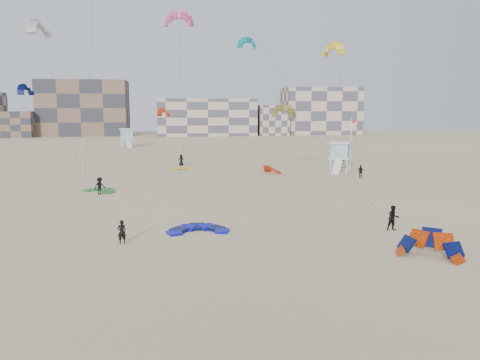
{
  "coord_description": "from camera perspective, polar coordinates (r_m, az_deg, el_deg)",
  "views": [
    {
      "loc": [
        -0.53,
        -27.61,
        8.73
      ],
      "look_at": [
        4.14,
        6.0,
        3.56
      ],
      "focal_mm": 35.0,
      "sensor_mm": 36.0,
      "label": 1
    }
  ],
  "objects": [
    {
      "name": "kite_fly_red",
      "position": [
        84.81,
        -9.35,
        8.04
      ],
      "size": [
        5.49,
        5.22,
        8.21
      ],
      "rotation": [
        0.0,
        0.0,
        2.27
      ],
      "color": "red",
      "rests_on": "ground"
    },
    {
      "name": "condo_fill_right",
      "position": [
        159.02,
        3.93,
        7.29
      ],
      "size": [
        10.0,
        10.0,
        10.0
      ],
      "primitive_type": "cube",
      "color": "#C4A990",
      "rests_on": "ground"
    },
    {
      "name": "condo_west_b",
      "position": [
        164.28,
        -18.44,
        8.31
      ],
      "size": [
        28.0,
        14.0,
        18.0
      ],
      "primitive_type": "cube",
      "color": "brown",
      "rests_on": "ground"
    },
    {
      "name": "lifeguard_tower_far",
      "position": [
        111.3,
        -13.64,
        5.01
      ],
      "size": [
        3.71,
        6.25,
        4.29
      ],
      "rotation": [
        0.0,
        0.0,
        0.26
      ],
      "color": "white",
      "rests_on": "ground"
    },
    {
      "name": "condo_fill_left",
      "position": [
        163.36,
        -25.69,
        6.14
      ],
      "size": [
        12.0,
        10.0,
        8.0
      ],
      "primitive_type": "cube",
      "color": "brown",
      "rests_on": "ground"
    },
    {
      "name": "kite_ground_red_far",
      "position": [
        64.55,
        3.89,
        0.86
      ],
      "size": [
        4.06,
        4.0,
        3.08
      ],
      "primitive_type": null,
      "rotation": [
        0.75,
        0.0,
        1.98
      ],
      "color": "red",
      "rests_on": "ground"
    },
    {
      "name": "kite_fly_grey",
      "position": [
        63.44,
        -23.35,
        16.51
      ],
      "size": [
        7.11,
        5.73,
        18.64
      ],
      "rotation": [
        0.0,
        0.0,
        1.23
      ],
      "color": "#BBBBBB",
      "rests_on": "ground"
    },
    {
      "name": "kitesurfer_b",
      "position": [
        35.74,
        18.19,
        -4.42
      ],
      "size": [
        0.9,
        0.71,
        1.82
      ],
      "primitive_type": "imported",
      "rotation": [
        0.0,
        0.0,
        -0.02
      ],
      "color": "black",
      "rests_on": "ground"
    },
    {
      "name": "kitesurfer_main",
      "position": [
        31.64,
        -14.23,
        -6.14
      ],
      "size": [
        0.68,
        0.58,
        1.59
      ],
      "primitive_type": "imported",
      "rotation": [
        0.0,
        0.0,
        3.54
      ],
      "color": "black",
      "rests_on": "ground"
    },
    {
      "name": "kite_fly_olive",
      "position": [
        63.56,
        5.31,
        8.2
      ],
      "size": [
        10.95,
        6.54,
        8.41
      ],
      "rotation": [
        0.0,
        0.0,
        -0.6
      ],
      "color": "brown",
      "rests_on": "ground"
    },
    {
      "name": "kite_ground_blue",
      "position": [
        33.96,
        -5.15,
        -6.28
      ],
      "size": [
        4.04,
        4.24,
        0.89
      ],
      "primitive_type": null,
      "rotation": [
        0.08,
        0.0,
        0.03
      ],
      "color": "#0A0DE8",
      "rests_on": "ground"
    },
    {
      "name": "kitesurfer_c",
      "position": [
        50.23,
        -16.73,
        -0.68
      ],
      "size": [
        1.33,
        1.25,
        1.8
      ],
      "primitive_type": "imported",
      "rotation": [
        0.0,
        0.0,
        0.67
      ],
      "color": "black",
      "rests_on": "ground"
    },
    {
      "name": "kite_ground_green",
      "position": [
        52.07,
        -16.68,
        -1.37
      ],
      "size": [
        4.81,
        4.86,
        0.61
      ],
      "primitive_type": null,
      "rotation": [
        0.05,
        0.0,
        -0.63
      ],
      "color": "#1B8627",
      "rests_on": "ground"
    },
    {
      "name": "flagpole",
      "position": [
        67.77,
        13.38,
        4.37
      ],
      "size": [
        0.61,
        0.09,
        7.48
      ],
      "color": "white",
      "rests_on": "ground"
    },
    {
      "name": "kite_ground_yellow",
      "position": [
        68.53,
        -6.98,
        1.27
      ],
      "size": [
        3.57,
        3.7,
        1.25
      ],
      "primitive_type": null,
      "rotation": [
        0.2,
        0.0,
        0.26
      ],
      "color": "yellow",
      "rests_on": "ground"
    },
    {
      "name": "kite_ground_orange",
      "position": [
        30.31,
        22.02,
        -8.74
      ],
      "size": [
        5.4,
        5.38,
        3.83
      ],
      "primitive_type": null,
      "rotation": [
        0.97,
        0.0,
        -0.66
      ],
      "color": "#FF4202",
      "rests_on": "ground"
    },
    {
      "name": "condo_east",
      "position": [
        167.42,
        9.76,
        8.28
      ],
      "size": [
        26.0,
        14.0,
        16.0
      ],
      "primitive_type": "cube",
      "color": "#C4A990",
      "rests_on": "ground"
    },
    {
      "name": "kite_fly_navy",
      "position": [
        83.8,
        -24.72,
        9.85
      ],
      "size": [
        4.64,
        12.2,
        11.95
      ],
      "rotation": [
        0.0,
        0.0,
        1.28
      ],
      "color": "#071447",
      "rests_on": "ground"
    },
    {
      "name": "lifeguard_tower_near",
      "position": [
        67.1,
        12.09,
        2.75
      ],
      "size": [
        3.96,
        6.22,
        4.15
      ],
      "rotation": [
        0.0,
        0.0,
        -0.48
      ],
      "color": "white",
      "rests_on": "ground"
    },
    {
      "name": "kitesurfer_d",
      "position": [
        61.84,
        14.5,
        1.02
      ],
      "size": [
        0.93,
        0.98,
        1.63
      ],
      "primitive_type": "imported",
      "rotation": [
        0.0,
        0.0,
        2.3
      ],
      "color": "black",
      "rests_on": "ground"
    },
    {
      "name": "kite_fly_pink",
      "position": [
        71.89,
        -7.47,
        18.74
      ],
      "size": [
        4.56,
        6.82,
        21.78
      ],
      "rotation": [
        0.0,
        0.0,
        -0.15
      ],
      "color": "#C84793",
      "rests_on": "ground"
    },
    {
      "name": "condo_mid",
      "position": [
        157.99,
        -4.12,
        7.64
      ],
      "size": [
        32.0,
        16.0,
        12.0
      ],
      "primitive_type": "cube",
      "color": "#C4A990",
      "rests_on": "ground"
    },
    {
      "name": "kitesurfer_e",
      "position": [
        73.21,
        -7.18,
        2.43
      ],
      "size": [
        0.91,
        0.64,
        1.77
      ],
      "primitive_type": "imported",
      "rotation": [
        0.0,
        0.0,
        -0.09
      ],
      "color": "black",
      "rests_on": "ground"
    },
    {
      "name": "kite_fly_yellow",
      "position": [
        76.82,
        11.29,
        15.24
      ],
      "size": [
        9.65,
        8.04,
        18.2
      ],
      "rotation": [
        0.0,
        0.0,
        -1.14
      ],
      "color": "yellow",
      "rests_on": "ground"
    },
    {
      "name": "kitesurfer_f",
      "position": [
        81.61,
        12.47,
        2.92
      ],
      "size": [
        0.64,
        1.64,
        1.73
      ],
      "primitive_type": "imported",
      "rotation": [
        0.0,
        0.0,
        -1.65
      ],
      "color": "black",
      "rests_on": "ground"
    },
    {
      "name": "ground",
      "position": [
        28.97,
        -6.57,
        -8.94
      ],
      "size": [
        320.0,
        320.0,
        0.0
      ],
      "primitive_type": "plane",
      "color": "#CFB38B",
      "rests_on": "ground"
    },
    {
      "name": "kite_fly_teal_b",
      "position": [
        90.09,
        0.89,
        16.26
      ],
      "size": [
        6.83,
        7.65,
        20.81
      ],
      "rotation": [
        0.0,
        0.0,
        0.33
      ],
      "color": "#068B7D",
      "rests_on": "ground"
    }
  ]
}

